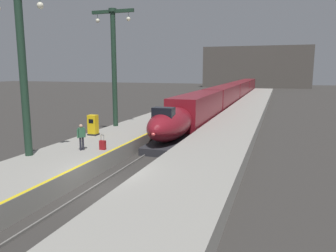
{
  "coord_description": "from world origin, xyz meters",
  "views": [
    {
      "loc": [
        8.22,
        -14.2,
        6.15
      ],
      "look_at": [
        0.08,
        9.71,
        1.8
      ],
      "focal_mm": 35.06,
      "sensor_mm": 36.0,
      "label": 1
    }
  ],
  "objects": [
    {
      "name": "ground_plane",
      "position": [
        0.0,
        0.0,
        0.0
      ],
      "size": [
        260.0,
        260.0,
        0.0
      ],
      "primitive_type": "plane",
      "color": "#33302D"
    },
    {
      "name": "platform_left",
      "position": [
        -4.05,
        24.75,
        0.53
      ],
      "size": [
        4.8,
        110.0,
        1.05
      ],
      "primitive_type": "cube",
      "color": "gray",
      "rests_on": "ground"
    },
    {
      "name": "platform_right",
      "position": [
        4.05,
        24.75,
        0.53
      ],
      "size": [
        4.8,
        110.0,
        1.05
      ],
      "primitive_type": "cube",
      "color": "gray",
      "rests_on": "ground"
    },
    {
      "name": "platform_left_safety_stripe",
      "position": [
        -1.77,
        24.75,
        1.05
      ],
      "size": [
        0.2,
        107.8,
        0.01
      ],
      "primitive_type": "cube",
      "color": "yellow",
      "rests_on": "platform_left"
    },
    {
      "name": "rail_main_left",
      "position": [
        -0.75,
        27.5,
        0.06
      ],
      "size": [
        0.08,
        110.0,
        0.12
      ],
      "primitive_type": "cube",
      "color": "slate",
      "rests_on": "ground"
    },
    {
      "name": "rail_main_right",
      "position": [
        0.75,
        27.5,
        0.06
      ],
      "size": [
        0.08,
        110.0,
        0.12
      ],
      "primitive_type": "cube",
      "color": "slate",
      "rests_on": "ground"
    },
    {
      "name": "highspeed_train_main",
      "position": [
        0.0,
        44.01,
        1.97
      ],
      "size": [
        2.92,
        76.22,
        3.6
      ],
      "color": "maroon",
      "rests_on": "ground"
    },
    {
      "name": "station_column_near",
      "position": [
        -5.9,
        1.26,
        6.74
      ],
      "size": [
        4.0,
        0.68,
        9.5
      ],
      "color": "#1E3828",
      "rests_on": "platform_left"
    },
    {
      "name": "station_column_mid",
      "position": [
        -5.9,
        12.35,
        7.18
      ],
      "size": [
        4.0,
        0.68,
        10.33
      ],
      "color": "#1E3828",
      "rests_on": "platform_left"
    },
    {
      "name": "passenger_near_edge",
      "position": [
        -3.6,
        3.39,
        2.04
      ],
      "size": [
        0.39,
        0.49,
        1.69
      ],
      "color": "#23232D",
      "rests_on": "platform_left"
    },
    {
      "name": "rolling_suitcase",
      "position": [
        -2.41,
        3.95,
        1.35
      ],
      "size": [
        0.4,
        0.22,
        0.98
      ],
      "color": "maroon",
      "rests_on": "platform_left"
    },
    {
      "name": "ticket_machine_yellow",
      "position": [
        -5.55,
        7.94,
        1.79
      ],
      "size": [
        0.76,
        0.62,
        1.6
      ],
      "color": "yellow",
      "rests_on": "platform_left"
    },
    {
      "name": "terminus_back_wall",
      "position": [
        0.0,
        102.0,
        7.0
      ],
      "size": [
        36.0,
        2.0,
        14.0
      ],
      "primitive_type": "cube",
      "color": "#4C4742",
      "rests_on": "ground"
    }
  ]
}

